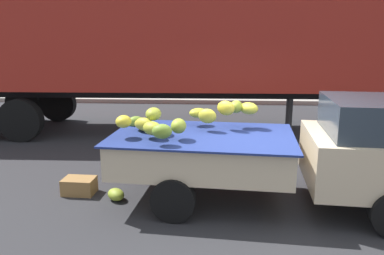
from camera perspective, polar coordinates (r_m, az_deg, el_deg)
ground at (r=6.05m, az=10.42°, el=-11.82°), size 220.00×220.00×0.00m
curb_strip at (r=15.18m, az=6.24°, el=4.03°), size 80.00×0.80×0.16m
pickup_truck at (r=6.05m, az=20.24°, el=-3.44°), size 5.11×2.20×1.70m
semi_trailer at (r=10.29m, az=-4.04°, el=13.37°), size 12.05×2.81×3.95m
fallen_banana_bunch_near_tailgate at (r=6.29m, az=-11.41°, el=-9.89°), size 0.40×0.42×0.19m
produce_crate at (r=6.67m, az=-16.66°, el=-8.44°), size 0.54×0.38×0.27m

